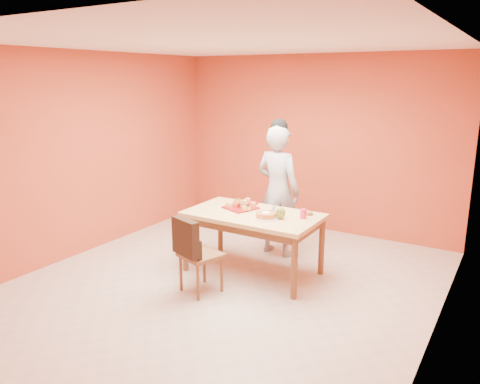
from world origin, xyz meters
The scene contains 17 objects.
floor centered at (0.00, 0.00, 0.00)m, with size 5.00×5.00×0.00m, color beige.
ceiling centered at (0.00, 0.00, 2.70)m, with size 5.00×5.00×0.00m, color white.
wall_back centered at (0.00, 2.50, 1.35)m, with size 4.50×4.50×0.00m, color #BF462C.
wall_left centered at (-2.25, 0.00, 1.35)m, with size 5.00×5.00×0.00m, color #BF462C.
wall_right centered at (2.25, 0.00, 1.35)m, with size 5.00×5.00×0.00m, color #BF462C.
dining_table centered at (0.09, 0.45, 0.67)m, with size 1.60×0.90×0.76m.
dining_chair centered at (-0.14, -0.33, 0.46)m, with size 0.52×0.58×0.89m.
pastry_pile centered at (-0.15, 0.55, 0.83)m, with size 0.31×0.31×0.10m, color #E4BC61, non-canonical shape.
person centered at (0.05, 1.18, 0.88)m, with size 0.64×0.42×1.76m, color #9A9B9D.
pastry_platter centered at (-0.15, 0.55, 0.77)m, with size 0.35×0.35×0.02m, color maroon.
red_dinner_plate centered at (-0.18, 0.80, 0.77)m, with size 0.26×0.26×0.02m, color maroon.
white_cake_plate centered at (0.32, 0.35, 0.77)m, with size 0.30×0.30×0.01m, color silver.
sponge_cake centered at (0.32, 0.35, 0.80)m, with size 0.24×0.24×0.05m, color #C96D34.
cake_server centered at (0.33, 0.53, 0.83)m, with size 0.04×0.23×0.01m, color silver.
egg_ornament centered at (0.47, 0.41, 0.83)m, with size 0.12×0.09×0.15m, color olive.
magenta_glass centered at (0.69, 0.57, 0.81)m, with size 0.07×0.07×0.11m, color #E12154.
checker_tin centered at (0.69, 0.73, 0.77)m, with size 0.09×0.09×0.03m, color #3C2110.
Camera 1 is at (2.77, -4.24, 2.35)m, focal length 35.00 mm.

